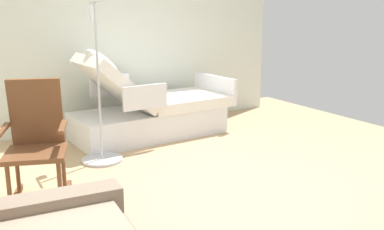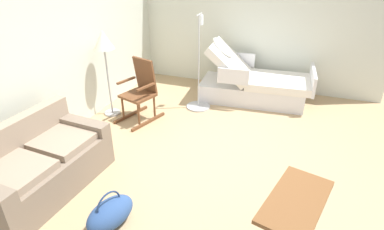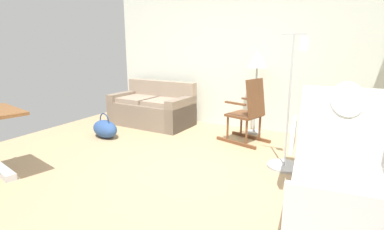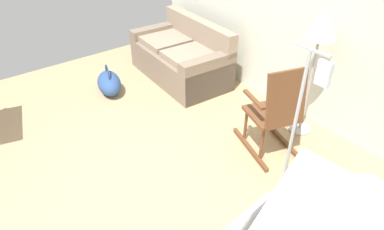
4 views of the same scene
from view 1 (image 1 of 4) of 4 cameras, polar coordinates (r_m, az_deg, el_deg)
ground_plane at (r=4.13m, az=3.51°, el=-9.15°), size 6.37×6.37×0.00m
side_wall at (r=6.16m, az=-9.78°, el=11.04°), size 0.10×4.98×2.70m
hospital_bed at (r=5.66m, az=-5.61°, el=0.45°), size 1.13×2.13×1.21m
rocking_chair at (r=3.85m, az=-19.80°, el=-3.68°), size 0.87×0.68×1.05m
iv_pole at (r=4.78m, az=-11.90°, el=-3.10°), size 0.44×0.44×1.69m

